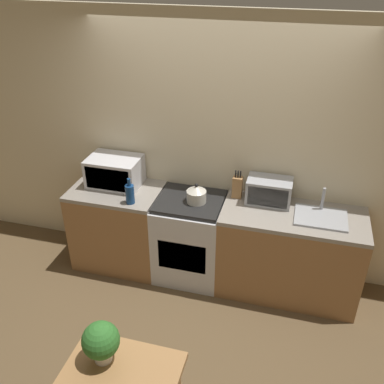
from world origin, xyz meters
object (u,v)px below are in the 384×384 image
(stove_range, at_px, (190,238))
(toaster_oven, at_px, (269,191))
(microwave, at_px, (115,171))
(kettle, at_px, (196,194))
(bottle, at_px, (130,194))

(stove_range, relative_size, toaster_oven, 2.14)
(stove_range, bearing_deg, microwave, 172.97)
(stove_range, xyz_separation_m, toaster_oven, (0.73, 0.16, 0.57))
(microwave, height_order, toaster_oven, microwave)
(stove_range, bearing_deg, toaster_oven, 12.09)
(kettle, bearing_deg, toaster_oven, 14.54)
(stove_range, height_order, kettle, kettle)
(bottle, bearing_deg, toaster_oven, 15.78)
(stove_range, height_order, bottle, bottle)
(kettle, height_order, toaster_oven, toaster_oven)
(toaster_oven, bearing_deg, stove_range, -167.91)
(toaster_oven, bearing_deg, microwave, -177.94)
(bottle, xyz_separation_m, toaster_oven, (1.27, 0.36, 0.02))
(kettle, height_order, bottle, bottle)
(stove_range, distance_m, toaster_oven, 0.94)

